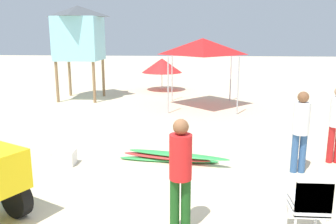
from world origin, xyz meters
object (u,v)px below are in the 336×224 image
(surfboard_pile, at_px, (171,157))
(lifeguard_tower, at_px, (79,33))
(cooler_box, at_px, (64,158))
(lifeguard_near_left, at_px, (301,127))
(beach_umbrella_left, at_px, (162,65))
(stacked_plastic_chairs, at_px, (310,201))
(popup_canopy, at_px, (203,47))
(lifeguard_near_right, at_px, (180,169))

(surfboard_pile, relative_size, lifeguard_tower, 0.63)
(surfboard_pile, xyz_separation_m, cooler_box, (-2.33, -0.31, 0.04))
(lifeguard_near_left, bearing_deg, beach_umbrella_left, 109.44)
(lifeguard_tower, xyz_separation_m, cooler_box, (2.03, -7.83, -2.67))
(beach_umbrella_left, bearing_deg, lifeguard_near_left, -70.56)
(stacked_plastic_chairs, height_order, lifeguard_tower, lifeguard_tower)
(surfboard_pile, relative_size, cooler_box, 5.22)
(lifeguard_near_left, distance_m, popup_canopy, 6.96)
(stacked_plastic_chairs, height_order, surfboard_pile, stacked_plastic_chairs)
(lifeguard_near_left, bearing_deg, cooler_box, 179.00)
(stacked_plastic_chairs, height_order, lifeguard_near_right, lifeguard_near_right)
(stacked_plastic_chairs, distance_m, lifeguard_tower, 12.48)
(surfboard_pile, bearing_deg, lifeguard_near_left, -8.57)
(beach_umbrella_left, bearing_deg, popup_canopy, -64.49)
(cooler_box, bearing_deg, lifeguard_near_left, -1.00)
(lifeguard_tower, distance_m, beach_umbrella_left, 4.50)
(lifeguard_near_left, relative_size, lifeguard_near_right, 1.01)
(surfboard_pile, xyz_separation_m, lifeguard_tower, (-4.36, 7.51, 2.71))
(lifeguard_near_right, bearing_deg, lifeguard_tower, 114.30)
(surfboard_pile, height_order, cooler_box, cooler_box)
(beach_umbrella_left, relative_size, cooler_box, 4.18)
(surfboard_pile, relative_size, beach_umbrella_left, 1.25)
(lifeguard_tower, relative_size, cooler_box, 8.25)
(stacked_plastic_chairs, bearing_deg, lifeguard_near_left, 77.02)
(lifeguard_tower, bearing_deg, cooler_box, -75.48)
(popup_canopy, bearing_deg, lifeguard_tower, 165.57)
(surfboard_pile, bearing_deg, popup_canopy, 82.35)
(cooler_box, bearing_deg, lifeguard_tower, 104.52)
(lifeguard_near_left, bearing_deg, surfboard_pile, 171.43)
(lifeguard_near_right, bearing_deg, stacked_plastic_chairs, -4.75)
(popup_canopy, xyz_separation_m, cooler_box, (-3.16, -6.49, -2.17))
(surfboard_pile, bearing_deg, beach_umbrella_left, 95.98)
(stacked_plastic_chairs, relative_size, cooler_box, 2.13)
(stacked_plastic_chairs, distance_m, popup_canopy, 9.38)
(lifeguard_near_right, bearing_deg, cooler_box, 136.53)
(surfboard_pile, distance_m, beach_umbrella_left, 10.26)
(lifeguard_near_right, relative_size, beach_umbrella_left, 0.84)
(lifeguard_near_right, xyz_separation_m, popup_canopy, (0.53, 8.99, 1.36))
(stacked_plastic_chairs, xyz_separation_m, lifeguard_near_right, (-1.77, 0.15, 0.37))
(stacked_plastic_chairs, bearing_deg, lifeguard_near_right, 175.25)
(surfboard_pile, relative_size, lifeguard_near_right, 1.48)
(stacked_plastic_chairs, relative_size, popup_canopy, 0.39)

